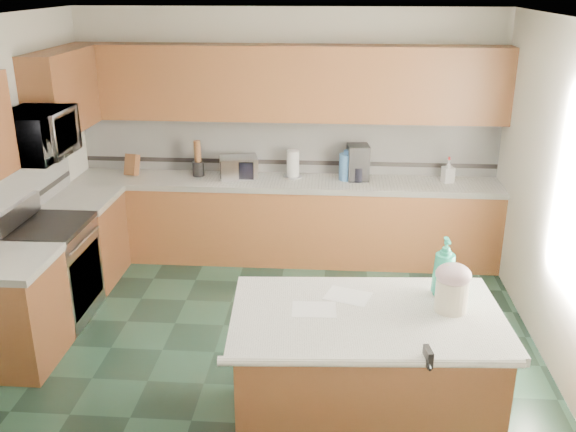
# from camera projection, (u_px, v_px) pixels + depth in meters

# --- Properties ---
(floor) EXTENTS (4.60, 4.60, 0.00)m
(floor) POSITION_uv_depth(u_px,v_px,m) (267.00, 354.00, 5.40)
(floor) COLOR black
(floor) RESTS_ON ground
(ceiling) EXTENTS (4.60, 4.60, 0.00)m
(ceiling) POSITION_uv_depth(u_px,v_px,m) (263.00, 20.00, 4.45)
(ceiling) COLOR white
(ceiling) RESTS_ON ground
(wall_back) EXTENTS (4.60, 0.04, 2.70)m
(wall_back) POSITION_uv_depth(u_px,v_px,m) (288.00, 134.00, 7.09)
(wall_back) COLOR white
(wall_back) RESTS_ON ground
(wall_front) EXTENTS (4.60, 0.04, 2.70)m
(wall_front) POSITION_uv_depth(u_px,v_px,m) (206.00, 381.00, 2.76)
(wall_front) COLOR white
(wall_front) RESTS_ON ground
(wall_right) EXTENTS (0.04, 4.60, 2.70)m
(wall_right) POSITION_uv_depth(u_px,v_px,m) (575.00, 211.00, 4.76)
(wall_right) COLOR white
(wall_right) RESTS_ON ground
(back_base_cab) EXTENTS (4.60, 0.60, 0.86)m
(back_base_cab) POSITION_uv_depth(u_px,v_px,m) (286.00, 222.00, 7.12)
(back_base_cab) COLOR #3F2212
(back_base_cab) RESTS_ON ground
(back_countertop) EXTENTS (4.60, 0.64, 0.06)m
(back_countertop) POSITION_uv_depth(u_px,v_px,m) (286.00, 182.00, 6.96)
(back_countertop) COLOR white
(back_countertop) RESTS_ON back_base_cab
(back_upper_cab) EXTENTS (4.60, 0.33, 0.78)m
(back_upper_cab) POSITION_uv_depth(u_px,v_px,m) (287.00, 83.00, 6.71)
(back_upper_cab) COLOR #3F2212
(back_upper_cab) RESTS_ON wall_back
(back_backsplash) EXTENTS (4.60, 0.02, 0.63)m
(back_backsplash) POSITION_uv_depth(u_px,v_px,m) (288.00, 145.00, 7.10)
(back_backsplash) COLOR silver
(back_backsplash) RESTS_ON back_countertop
(back_accent_band) EXTENTS (4.60, 0.01, 0.05)m
(back_accent_band) POSITION_uv_depth(u_px,v_px,m) (288.00, 162.00, 7.17)
(back_accent_band) COLOR black
(back_accent_band) RESTS_ON back_countertop
(left_base_cab_rear) EXTENTS (0.60, 0.82, 0.86)m
(left_base_cab_rear) POSITION_uv_depth(u_px,v_px,m) (87.00, 241.00, 6.60)
(left_base_cab_rear) COLOR #3F2212
(left_base_cab_rear) RESTS_ON ground
(left_counter_rear) EXTENTS (0.64, 0.82, 0.06)m
(left_counter_rear) POSITION_uv_depth(u_px,v_px,m) (82.00, 199.00, 6.44)
(left_counter_rear) COLOR white
(left_counter_rear) RESTS_ON left_base_cab_rear
(left_base_cab_front) EXTENTS (0.60, 0.72, 0.86)m
(left_base_cab_front) POSITION_uv_depth(u_px,v_px,m) (17.00, 314.00, 5.17)
(left_base_cab_front) COLOR #3F2212
(left_base_cab_front) RESTS_ON ground
(left_counter_front) EXTENTS (0.64, 0.72, 0.06)m
(left_counter_front) POSITION_uv_depth(u_px,v_px,m) (8.00, 263.00, 5.01)
(left_counter_front) COLOR white
(left_counter_front) RESTS_ON left_base_cab_front
(left_backsplash) EXTENTS (0.02, 2.30, 0.63)m
(left_backsplash) POSITION_uv_depth(u_px,v_px,m) (14.00, 188.00, 5.64)
(left_backsplash) COLOR silver
(left_backsplash) RESTS_ON wall_left
(left_accent_band) EXTENTS (0.01, 2.30, 0.05)m
(left_accent_band) POSITION_uv_depth(u_px,v_px,m) (18.00, 209.00, 5.71)
(left_accent_band) COLOR black
(left_accent_band) RESTS_ON wall_left
(left_upper_cab_rear) EXTENTS (0.33, 1.09, 0.78)m
(left_upper_cab_rear) POSITION_uv_depth(u_px,v_px,m) (61.00, 92.00, 6.20)
(left_upper_cab_rear) COLOR #3F2212
(left_upper_cab_rear) RESTS_ON wall_left
(range_body) EXTENTS (0.60, 0.76, 0.88)m
(range_body) POSITION_uv_depth(u_px,v_px,m) (55.00, 274.00, 5.85)
(range_body) COLOR #B7B7BC
(range_body) RESTS_ON ground
(range_oven_door) EXTENTS (0.02, 0.68, 0.55)m
(range_oven_door) POSITION_uv_depth(u_px,v_px,m) (86.00, 279.00, 5.85)
(range_oven_door) COLOR black
(range_oven_door) RESTS_ON range_body
(range_cooktop) EXTENTS (0.62, 0.78, 0.04)m
(range_cooktop) POSITION_uv_depth(u_px,v_px,m) (48.00, 227.00, 5.69)
(range_cooktop) COLOR black
(range_cooktop) RESTS_ON range_body
(range_handle) EXTENTS (0.02, 0.66, 0.02)m
(range_handle) POSITION_uv_depth(u_px,v_px,m) (85.00, 240.00, 5.71)
(range_handle) COLOR #B7B7BC
(range_handle) RESTS_ON range_body
(range_backguard) EXTENTS (0.06, 0.76, 0.18)m
(range_backguard) POSITION_uv_depth(u_px,v_px,m) (18.00, 213.00, 5.67)
(range_backguard) COLOR #B7B7BC
(range_backguard) RESTS_ON range_body
(microwave) EXTENTS (0.50, 0.73, 0.41)m
(microwave) POSITION_uv_depth(u_px,v_px,m) (35.00, 135.00, 5.40)
(microwave) COLOR #B7B7BC
(microwave) RESTS_ON wall_left
(island_base) EXTENTS (1.74, 1.06, 0.86)m
(island_base) POSITION_uv_depth(u_px,v_px,m) (364.00, 376.00, 4.37)
(island_base) COLOR #3F2212
(island_base) RESTS_ON ground
(island_top) EXTENTS (1.84, 1.17, 0.06)m
(island_top) POSITION_uv_depth(u_px,v_px,m) (367.00, 317.00, 4.21)
(island_top) COLOR white
(island_top) RESTS_ON island_base
(island_bullnose) EXTENTS (1.78, 0.17, 0.06)m
(island_bullnose) POSITION_uv_depth(u_px,v_px,m) (371.00, 362.00, 3.71)
(island_bullnose) COLOR white
(island_bullnose) RESTS_ON island_base
(treat_jar) EXTENTS (0.25, 0.25, 0.22)m
(treat_jar) POSITION_uv_depth(u_px,v_px,m) (451.00, 295.00, 4.19)
(treat_jar) COLOR beige
(treat_jar) RESTS_ON island_top
(treat_jar_lid) EXTENTS (0.23, 0.23, 0.14)m
(treat_jar_lid) POSITION_uv_depth(u_px,v_px,m) (453.00, 275.00, 4.14)
(treat_jar_lid) COLOR #CDA7B0
(treat_jar_lid) RESTS_ON treat_jar
(treat_jar_knob) EXTENTS (0.08, 0.03, 0.03)m
(treat_jar_knob) POSITION_uv_depth(u_px,v_px,m) (454.00, 268.00, 4.12)
(treat_jar_knob) COLOR tan
(treat_jar_knob) RESTS_ON treat_jar_lid
(treat_jar_knob_end_l) EXTENTS (0.04, 0.04, 0.04)m
(treat_jar_knob_end_l) POSITION_uv_depth(u_px,v_px,m) (448.00, 268.00, 4.13)
(treat_jar_knob_end_l) COLOR tan
(treat_jar_knob_end_l) RESTS_ON treat_jar_lid
(treat_jar_knob_end_r) EXTENTS (0.04, 0.04, 0.04)m
(treat_jar_knob_end_r) POSITION_uv_depth(u_px,v_px,m) (460.00, 268.00, 4.12)
(treat_jar_knob_end_r) COLOR tan
(treat_jar_knob_end_r) RESTS_ON treat_jar_lid
(soap_bottle_island) EXTENTS (0.18, 0.18, 0.42)m
(soap_bottle_island) POSITION_uv_depth(u_px,v_px,m) (444.00, 267.00, 4.36)
(soap_bottle_island) COLOR #1F9C7C
(soap_bottle_island) RESTS_ON island_top
(paper_sheet_a) EXTENTS (0.30, 0.23, 0.00)m
(paper_sheet_a) POSITION_uv_depth(u_px,v_px,m) (314.00, 309.00, 4.24)
(paper_sheet_a) COLOR white
(paper_sheet_a) RESTS_ON island_top
(paper_sheet_b) EXTENTS (0.35, 0.30, 0.00)m
(paper_sheet_b) POSITION_uv_depth(u_px,v_px,m) (348.00, 296.00, 4.41)
(paper_sheet_b) COLOR white
(paper_sheet_b) RESTS_ON island_top
(clamp_body) EXTENTS (0.05, 0.12, 0.10)m
(clamp_body) POSITION_uv_depth(u_px,v_px,m) (428.00, 357.00, 3.69)
(clamp_body) COLOR black
(clamp_body) RESTS_ON island_top
(clamp_handle) EXTENTS (0.02, 0.08, 0.02)m
(clamp_handle) POSITION_uv_depth(u_px,v_px,m) (429.00, 366.00, 3.64)
(clamp_handle) COLOR black
(clamp_handle) RESTS_ON island_top
(knife_block) EXTENTS (0.16, 0.20, 0.26)m
(knife_block) POSITION_uv_depth(u_px,v_px,m) (132.00, 165.00, 7.07)
(knife_block) COLOR #472814
(knife_block) RESTS_ON back_countertop
(utensil_crock) EXTENTS (0.13, 0.13, 0.16)m
(utensil_crock) POSITION_uv_depth(u_px,v_px,m) (198.00, 169.00, 7.06)
(utensil_crock) COLOR black
(utensil_crock) RESTS_ON back_countertop
(utensil_bundle) EXTENTS (0.07, 0.07, 0.24)m
(utensil_bundle) POSITION_uv_depth(u_px,v_px,m) (197.00, 151.00, 6.99)
(utensil_bundle) COLOR #472814
(utensil_bundle) RESTS_ON utensil_crock
(toaster_oven) EXTENTS (0.45, 0.36, 0.23)m
(toaster_oven) POSITION_uv_depth(u_px,v_px,m) (239.00, 167.00, 6.99)
(toaster_oven) COLOR #B7B7BC
(toaster_oven) RESTS_ON back_countertop
(toaster_oven_door) EXTENTS (0.36, 0.01, 0.19)m
(toaster_oven_door) POSITION_uv_depth(u_px,v_px,m) (237.00, 171.00, 6.87)
(toaster_oven_door) COLOR black
(toaster_oven_door) RESTS_ON toaster_oven
(paper_towel) EXTENTS (0.13, 0.13, 0.30)m
(paper_towel) POSITION_uv_depth(u_px,v_px,m) (293.00, 164.00, 6.98)
(paper_towel) COLOR white
(paper_towel) RESTS_ON back_countertop
(paper_towel_base) EXTENTS (0.20, 0.20, 0.01)m
(paper_towel_base) POSITION_uv_depth(u_px,v_px,m) (293.00, 177.00, 7.03)
(paper_towel_base) COLOR #B7B7BC
(paper_towel_base) RESTS_ON back_countertop
(water_jug) EXTENTS (0.17, 0.17, 0.29)m
(water_jug) POSITION_uv_depth(u_px,v_px,m) (347.00, 167.00, 6.90)
(water_jug) COLOR #4A7FC0
(water_jug) RESTS_ON back_countertop
(water_jug_neck) EXTENTS (0.08, 0.08, 0.04)m
(water_jug_neck) POSITION_uv_depth(u_px,v_px,m) (347.00, 152.00, 6.85)
(water_jug_neck) COLOR #4A7FC0
(water_jug_neck) RESTS_ON water_jug
(coffee_maker) EXTENTS (0.25, 0.27, 0.38)m
(coffee_maker) POSITION_uv_depth(u_px,v_px,m) (358.00, 162.00, 6.90)
(coffee_maker) COLOR black
(coffee_maker) RESTS_ON back_countertop
(coffee_carafe) EXTENTS (0.16, 0.16, 0.16)m
(coffee_carafe) POSITION_uv_depth(u_px,v_px,m) (358.00, 174.00, 6.88)
(coffee_carafe) COLOR black
(coffee_carafe) RESTS_ON back_countertop
(soap_bottle_back) EXTENTS (0.14, 0.14, 0.25)m
(soap_bottle_back) POSITION_uv_depth(u_px,v_px,m) (448.00, 171.00, 6.82)
(soap_bottle_back) COLOR white
(soap_bottle_back) RESTS_ON back_countertop
(soap_back_cap) EXTENTS (0.02, 0.02, 0.03)m
(soap_back_cap) POSITION_uv_depth(u_px,v_px,m) (449.00, 158.00, 6.78)
(soap_back_cap) COLOR red
(soap_back_cap) RESTS_ON soap_bottle_back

